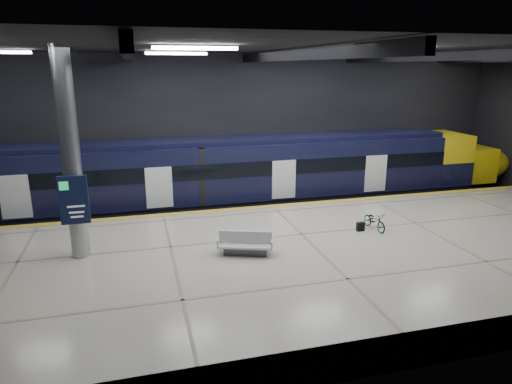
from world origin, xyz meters
name	(u,v)px	position (x,y,z in m)	size (l,w,h in m)	color
ground	(292,251)	(0.00, 0.00, 0.00)	(30.00, 30.00, 0.00)	black
room_shell	(295,111)	(0.00, 0.00, 5.72)	(30.10, 16.10, 8.05)	black
platform	(316,263)	(0.00, -2.50, 0.55)	(30.00, 11.00, 1.10)	beige
safety_strip	(273,206)	(0.00, 2.75, 1.11)	(30.00, 0.40, 0.01)	gold
rails	(257,210)	(0.00, 5.50, 0.08)	(30.00, 1.52, 0.16)	gray
train	(253,173)	(-0.25, 5.50, 2.06)	(29.40, 2.84, 3.79)	black
bench	(246,246)	(-2.55, -2.31, 1.39)	(2.04, 1.36, 0.83)	#595B60
bicycle	(375,221)	(2.96, -1.26, 1.46)	(0.48, 1.38, 0.73)	#99999E
pannier_bag	(360,227)	(2.36, -1.26, 1.28)	(0.30, 0.18, 0.35)	black
info_column	(71,159)	(-8.00, -1.03, 4.46)	(0.90, 0.78, 6.90)	#9EA0A5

